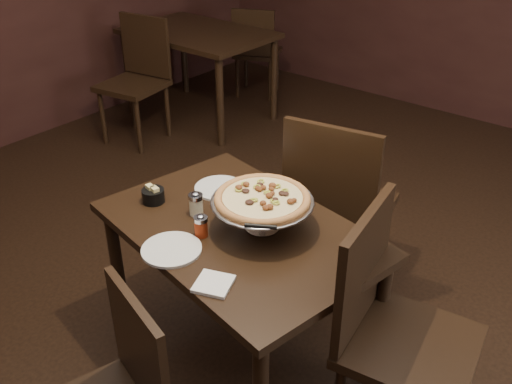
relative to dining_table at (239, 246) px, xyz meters
The scene contains 15 objects.
room 0.80m from the dining_table, 14.60° to the right, with size 6.04×7.04×2.84m.
dining_table is the anchor object (origin of this frame).
background_table 2.91m from the dining_table, 137.38° to the left, with size 1.22×0.81×0.76m.
pizza_stand 0.25m from the dining_table, 33.29° to the left, with size 0.41×0.41×0.17m.
parmesan_shaker 0.25m from the dining_table, 169.13° to the right, with size 0.06×0.06×0.11m.
pepper_flake_shaker 0.21m from the dining_table, 118.11° to the right, with size 0.06×0.06×0.10m.
packet_caddy 0.45m from the dining_table, 168.72° to the right, with size 0.10×0.10×0.08m.
napkin_stack 0.39m from the dining_table, 63.00° to the right, with size 0.13×0.13×0.01m, color white.
plate_left 0.34m from the dining_table, 146.29° to the left, with size 0.23×0.23×0.01m, color white.
plate_near 0.32m from the dining_table, 108.05° to the right, with size 0.23×0.23×0.01m, color white.
serving_spatula 0.32m from the dining_table, 27.38° to the right, with size 0.15×0.15×0.02m.
chair_far 0.67m from the dining_table, 84.01° to the left, with size 0.55×0.55×1.00m.
chair_side 0.69m from the dining_table, ahead, with size 0.53×0.53×0.99m.
bg_chair_far 3.38m from the dining_table, 127.90° to the left, with size 0.53×0.53×0.85m.
bg_chair_near 2.58m from the dining_table, 148.73° to the left, with size 0.52×0.52×0.97m.
Camera 1 is at (1.21, -1.40, 2.01)m, focal length 40.00 mm.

